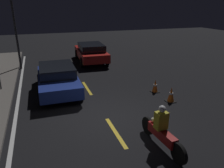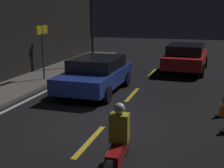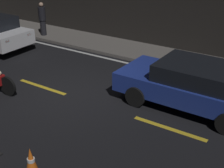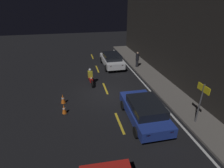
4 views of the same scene
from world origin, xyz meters
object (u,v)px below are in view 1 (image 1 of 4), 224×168
Objects in this scene: traffic_cone_near at (171,95)px; sedan_blue at (58,78)px; street_lamp at (14,20)px; motorcycle at (162,131)px; taxi_red at (91,52)px; traffic_cone_mid at (155,86)px.

sedan_blue is at bearing 57.65° from traffic_cone_near.
street_lamp reaches higher than sedan_blue.
motorcycle reaches higher than traffic_cone_near.
motorcycle is (-11.17, 0.52, -0.21)m from taxi_red.
taxi_red is 11.18m from motorcycle.
traffic_cone_near is (-2.98, -4.70, -0.37)m from sedan_blue.
sedan_blue is 0.93× the size of taxi_red.
taxi_red is 0.79× the size of street_lamp.
motorcycle reaches higher than sedan_blue.
motorcycle is 0.39× the size of street_lamp.
traffic_cone_mid is 0.11× the size of street_lamp.
traffic_cone_near is at bearing -42.02° from motorcycle.
sedan_blue is 6.40× the size of traffic_cone_mid.
traffic_cone_mid is at bearing 70.26° from sedan_blue.
taxi_red is 7.28m from traffic_cone_mid.
street_lamp reaches higher than traffic_cone_near.
sedan_blue is 4.93m from traffic_cone_mid.
taxi_red is at bearing -86.57° from street_lamp.
sedan_blue is 6.00× the size of traffic_cone_near.
sedan_blue is 0.74× the size of street_lamp.
sedan_blue is at bearing 19.33° from motorcycle.
sedan_blue is 5.58m from traffic_cone_near.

